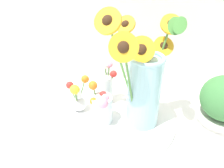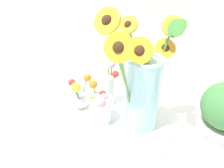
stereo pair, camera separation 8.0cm
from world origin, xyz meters
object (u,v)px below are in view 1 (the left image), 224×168
vase_small_center (101,107)px  vase_small_back (106,87)px  serving_tray (112,116)px  mason_jar_sunflowers (143,82)px  potted_plant (223,108)px  vase_bulb_right (78,97)px

vase_small_center → vase_small_back: size_ratio=0.83×
vase_small_back → serving_tray: bearing=-62.6°
serving_tray → vase_small_center: 0.09m
mason_jar_sunflowers → vase_small_center: bearing=-169.2°
potted_plant → serving_tray: bearing=176.6°
mason_jar_sunflowers → vase_small_back: (-0.15, 0.10, -0.09)m
vase_bulb_right → vase_small_back: (0.10, 0.07, 0.02)m
serving_tray → mason_jar_sunflowers: size_ratio=1.17×
mason_jar_sunflowers → potted_plant: (0.27, -0.01, -0.07)m
serving_tray → potted_plant: size_ratio=2.11×
serving_tray → potted_plant: (0.39, -0.02, 0.11)m
mason_jar_sunflowers → potted_plant: 0.28m
mason_jar_sunflowers → vase_bulb_right: bearing=174.9°
vase_small_center → vase_bulb_right: vase_small_center is taller
mason_jar_sunflowers → vase_bulb_right: (-0.25, 0.02, -0.11)m
vase_small_center → mason_jar_sunflowers: bearing=10.8°
vase_small_back → potted_plant: 0.44m
vase_bulb_right → vase_small_back: 0.12m
vase_bulb_right → vase_small_back: size_ratio=0.76×
vase_bulb_right → potted_plant: 0.53m
vase_small_center → serving_tray: bearing=52.9°
mason_jar_sunflowers → vase_bulb_right: mason_jar_sunflowers is taller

